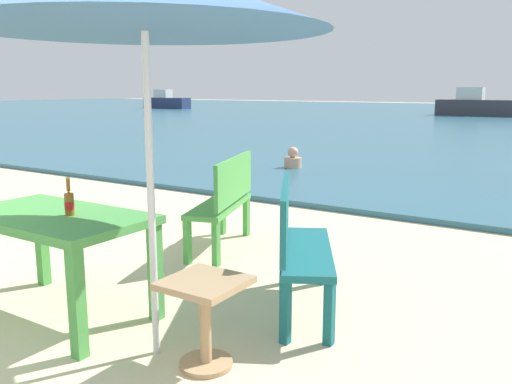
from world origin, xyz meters
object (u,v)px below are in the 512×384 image
picnic_table_green (54,229)px  bench_green_left (226,197)px  side_table_wood (205,310)px  beer_bottle_amber (69,202)px  bench_teal_center (297,239)px  swimmer_person (293,160)px  boat_tanker (476,106)px  boat_ferry (166,102)px

picnic_table_green → bench_green_left: bench_green_left is taller
side_table_wood → bench_green_left: 2.39m
beer_bottle_amber → side_table_wood: size_ratio=0.49×
bench_teal_center → swimmer_person: bearing=119.3°
picnic_table_green → bench_teal_center: bench_teal_center is taller
beer_bottle_amber → boat_tanker: (-3.23, 30.07, -0.21)m
bench_green_left → swimmer_person: bearing=111.7°
beer_bottle_amber → boat_ferry: 38.54m
boat_ferry → bench_green_left: bearing=-46.9°
boat_ferry → boat_tanker: bearing=2.8°
boat_ferry → boat_tanker: 22.17m
bench_teal_center → bench_green_left: bearing=144.3°
picnic_table_green → side_table_wood: size_ratio=2.59×
beer_bottle_amber → bench_green_left: 1.99m
boat_tanker → swimmer_person: bearing=-87.1°
beer_bottle_amber → bench_teal_center: bearing=38.5°
picnic_table_green → bench_green_left: (0.05, 1.99, -0.11)m
beer_bottle_amber → bench_teal_center: (1.25, 0.99, -0.31)m
bench_green_left → bench_teal_center: bearing=-35.7°
bench_teal_center → swimmer_person: 6.79m
swimmer_person → side_table_wood: bearing=-64.8°
side_table_wood → bench_teal_center: bearing=87.4°
picnic_table_green → swimmer_person: 7.21m
picnic_table_green → side_table_wood: (1.35, -0.00, -0.30)m
picnic_table_green → boat_ferry: size_ratio=0.36×
swimmer_person → boat_ferry: (-23.31, 22.09, 0.35)m
bench_green_left → swimmer_person: (-1.97, 4.95, -0.30)m
bench_teal_center → bench_green_left: size_ratio=0.98×
side_table_wood → swimmer_person: bearing=115.2°
picnic_table_green → swimmer_person: picnic_table_green is taller
bench_teal_center → bench_green_left: same height
picnic_table_green → bench_green_left: size_ratio=1.12×
picnic_table_green → beer_bottle_amber: 0.25m
beer_bottle_amber → boat_tanker: boat_tanker is taller
beer_bottle_amber → boat_ferry: boat_ferry is taller
boat_tanker → boat_ferry: bearing=-177.2°
beer_bottle_amber → swimmer_person: beer_bottle_amber is taller
swimmer_person → bench_teal_center: bearing=-60.7°
bench_green_left → boat_ferry: 37.01m
swimmer_person → bench_green_left: bearing=-68.3°
side_table_wood → bench_teal_center: bench_teal_center is taller
side_table_wood → boat_ferry: size_ratio=0.14×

